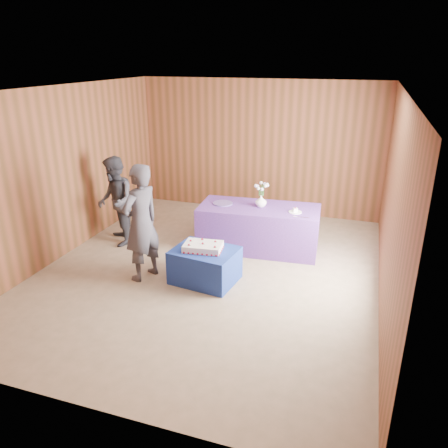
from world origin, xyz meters
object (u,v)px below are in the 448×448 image
at_px(serving_table, 259,228).
at_px(sheet_cake, 203,247).
at_px(cake_table, 205,265).
at_px(guest_right, 116,201).
at_px(vase, 261,201).
at_px(guest_left, 141,223).

xyz_separation_m(serving_table, sheet_cake, (-0.48, -1.39, 0.17)).
height_order(cake_table, sheet_cake, sheet_cake).
relative_size(cake_table, guest_right, 0.58).
height_order(serving_table, sheet_cake, serving_table).
xyz_separation_m(cake_table, vase, (0.48, 1.41, 0.60)).
bearing_deg(guest_left, vase, 158.47).
bearing_deg(vase, guest_left, -130.93).
distance_m(serving_table, guest_right, 2.49).
bearing_deg(serving_table, vase, 50.98).
distance_m(sheet_cake, guest_left, 0.95).
bearing_deg(sheet_cake, guest_right, 150.30).
height_order(vase, guest_left, guest_left).
bearing_deg(guest_right, serving_table, 67.16).
height_order(cake_table, guest_right, guest_right).
xyz_separation_m(cake_table, serving_table, (0.46, 1.38, 0.12)).
relative_size(serving_table, guest_right, 1.29).
relative_size(serving_table, guest_left, 1.15).
distance_m(guest_left, guest_right, 1.44).
distance_m(serving_table, sheet_cake, 1.48).
xyz_separation_m(cake_table, guest_left, (-0.90, -0.18, 0.62)).
distance_m(serving_table, guest_left, 2.13).
bearing_deg(vase, sheet_cake, -109.37).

